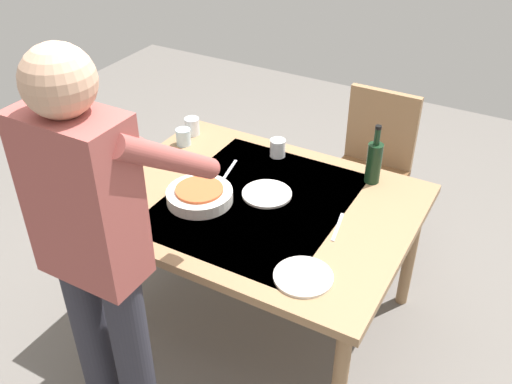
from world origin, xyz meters
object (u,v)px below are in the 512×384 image
object	(u,v)px
serving_bowl_pasta	(200,195)
dining_table	(256,213)
person_server	(97,248)
water_cup_near_left	(278,148)
dinner_plate_near	(303,277)
water_cup_far_left	(192,126)
dinner_plate_far	(267,194)
chair_near	(373,161)
wine_glass_left	(130,213)
wine_bottle	(374,161)
water_cup_near_right	(183,137)

from	to	relation	value
serving_bowl_pasta	dining_table	bearing A→B (deg)	-151.31
person_server	water_cup_near_left	world-z (taller)	person_server
person_server	dinner_plate_near	distance (m)	0.77
water_cup_far_left	person_server	bearing A→B (deg)	110.32
water_cup_near_left	dinner_plate_far	size ratio (longest dim) A/B	0.40
serving_bowl_pasta	chair_near	bearing A→B (deg)	-114.18
dinner_plate_far	wine_glass_left	bearing A→B (deg)	55.74
water_cup_near_left	water_cup_far_left	bearing A→B (deg)	1.93
wine_glass_left	water_cup_near_left	bearing A→B (deg)	-105.26
chair_near	wine_bottle	xyz separation A→B (m)	(-0.15, 0.51, 0.31)
chair_near	water_cup_far_left	xyz separation A→B (m)	(0.86, 0.53, 0.24)
chair_near	dinner_plate_near	xyz separation A→B (m)	(-0.16, 1.28, 0.20)
serving_bowl_pasta	dinner_plate_near	distance (m)	0.67
dining_table	chair_near	distance (m)	0.97
water_cup_far_left	chair_near	bearing A→B (deg)	-148.22
dinner_plate_far	dining_table	bearing A→B (deg)	74.56
chair_near	water_cup_near_right	world-z (taller)	chair_near
chair_near	water_cup_far_left	world-z (taller)	chair_near
water_cup_near_left	water_cup_near_right	bearing A→B (deg)	15.43
wine_glass_left	chair_near	bearing A→B (deg)	-112.96
wine_glass_left	dining_table	bearing A→B (deg)	-126.60
wine_bottle	serving_bowl_pasta	xyz separation A→B (m)	(0.62, 0.54, -0.08)
dining_table	person_server	xyz separation A→B (m)	(0.17, 0.80, 0.31)
person_server	wine_bottle	distance (m)	1.35
dining_table	serving_bowl_pasta	xyz separation A→B (m)	(0.22, 0.12, 0.10)
dining_table	wine_bottle	xyz separation A→B (m)	(-0.40, -0.41, 0.18)
wine_bottle	water_cup_near_left	distance (m)	0.51
chair_near	dinner_plate_far	world-z (taller)	chair_near
water_cup_near_left	dining_table	bearing A→B (deg)	104.00
water_cup_far_left	dining_table	bearing A→B (deg)	147.55
chair_near	person_server	world-z (taller)	person_server
wine_bottle	water_cup_far_left	distance (m)	1.02
dining_table	wine_bottle	bearing A→B (deg)	-133.94
water_cup_near_left	serving_bowl_pasta	xyz separation A→B (m)	(0.12, 0.53, -0.01)
water_cup_near_left	water_cup_near_right	size ratio (longest dim) A/B	1.04
dinner_plate_near	water_cup_near_right	bearing A→B (deg)	-32.35
person_server	dinner_plate_near	bearing A→B (deg)	-142.20
chair_near	wine_glass_left	world-z (taller)	chair_near
chair_near	wine_glass_left	xyz separation A→B (m)	(0.58, 1.38, 0.30)
dinner_plate_near	dinner_plate_far	xyz separation A→B (m)	(0.39, -0.43, 0.00)
dining_table	dinner_plate_near	size ratio (longest dim) A/B	6.09
dinner_plate_near	dinner_plate_far	bearing A→B (deg)	-47.79
dining_table	serving_bowl_pasta	size ratio (longest dim) A/B	4.67
water_cup_near_right	serving_bowl_pasta	bearing A→B (deg)	132.84
dining_table	water_cup_near_left	world-z (taller)	water_cup_near_left
dinner_plate_near	chair_near	bearing A→B (deg)	-82.97
dining_table	person_server	size ratio (longest dim) A/B	0.83
dinner_plate_far	water_cup_near_left	bearing A→B (deg)	-70.40
dining_table	water_cup_near_right	bearing A→B (deg)	-24.87
person_server	water_cup_far_left	bearing A→B (deg)	-69.68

